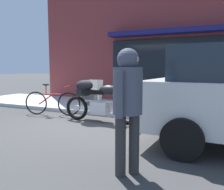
# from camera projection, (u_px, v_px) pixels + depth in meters

# --- Properties ---
(ground_plane) EXTENTS (80.00, 80.00, 0.00)m
(ground_plane) POSITION_uv_depth(u_px,v_px,m) (77.00, 124.00, 6.09)
(ground_plane) COLOR #3C3C3C
(touring_motorcycle) EXTENTS (2.13, 0.62, 1.40)m
(touring_motorcycle) POSITION_uv_depth(u_px,v_px,m) (98.00, 99.00, 6.27)
(touring_motorcycle) COLOR black
(touring_motorcycle) RESTS_ON ground_plane
(parked_bicycle) EXTENTS (1.70, 0.59, 0.94)m
(parked_bicycle) POSITION_uv_depth(u_px,v_px,m) (52.00, 102.00, 7.15)
(parked_bicycle) COLOR black
(parked_bicycle) RESTS_ON ground_plane
(pedestrian_walking) EXTENTS (0.41, 0.56, 1.66)m
(pedestrian_walking) POSITION_uv_depth(u_px,v_px,m) (128.00, 97.00, 3.08)
(pedestrian_walking) COLOR #2E2E2E
(pedestrian_walking) RESTS_ON ground_plane
(sandwich_board_sign) EXTENTS (0.55, 0.40, 0.86)m
(sandwich_board_sign) POSITION_uv_depth(u_px,v_px,m) (94.00, 92.00, 8.47)
(sandwich_board_sign) COLOR silver
(sandwich_board_sign) RESTS_ON sidewalk_curb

